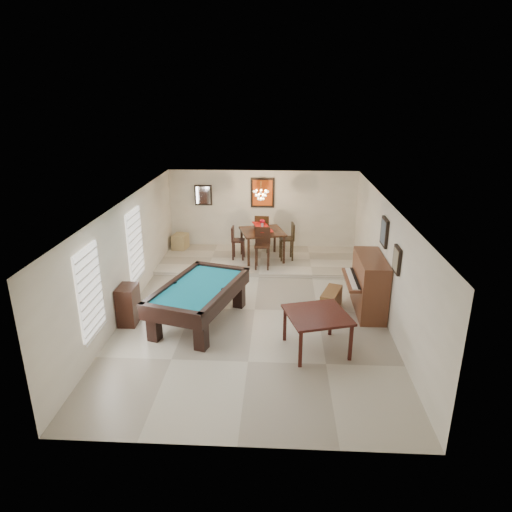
# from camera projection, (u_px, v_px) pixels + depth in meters

# --- Properties ---
(ground_plane) EXTENTS (6.00, 9.00, 0.02)m
(ground_plane) POSITION_uv_depth(u_px,v_px,m) (255.00, 310.00, 10.93)
(ground_plane) COLOR beige
(wall_back) EXTENTS (6.00, 0.04, 2.60)m
(wall_back) POSITION_uv_depth(u_px,v_px,m) (263.00, 211.00, 14.71)
(wall_back) COLOR silver
(wall_back) RESTS_ON ground_plane
(wall_front) EXTENTS (6.00, 0.04, 2.60)m
(wall_front) POSITION_uv_depth(u_px,v_px,m) (236.00, 371.00, 6.26)
(wall_front) COLOR silver
(wall_front) RESTS_ON ground_plane
(wall_left) EXTENTS (0.04, 9.00, 2.60)m
(wall_left) POSITION_uv_depth(u_px,v_px,m) (126.00, 256.00, 10.64)
(wall_left) COLOR silver
(wall_left) RESTS_ON ground_plane
(wall_right) EXTENTS (0.04, 9.00, 2.60)m
(wall_right) POSITION_uv_depth(u_px,v_px,m) (386.00, 261.00, 10.33)
(wall_right) COLOR silver
(wall_right) RESTS_ON ground_plane
(ceiling) EXTENTS (6.00, 9.00, 0.04)m
(ceiling) POSITION_uv_depth(u_px,v_px,m) (255.00, 203.00, 10.05)
(ceiling) COLOR white
(ceiling) RESTS_ON wall_back
(dining_step) EXTENTS (6.00, 2.50, 0.12)m
(dining_step) POSITION_uv_depth(u_px,v_px,m) (261.00, 260.00, 13.96)
(dining_step) COLOR beige
(dining_step) RESTS_ON ground_plane
(window_left_front) EXTENTS (0.06, 1.00, 1.70)m
(window_left_front) POSITION_uv_depth(u_px,v_px,m) (90.00, 291.00, 8.54)
(window_left_front) COLOR white
(window_left_front) RESTS_ON wall_left
(window_left_rear) EXTENTS (0.06, 1.00, 1.70)m
(window_left_rear) POSITION_uv_depth(u_px,v_px,m) (135.00, 244.00, 11.17)
(window_left_rear) COLOR white
(window_left_rear) RESTS_ON wall_left
(pool_table) EXTENTS (2.10, 2.91, 0.87)m
(pool_table) POSITION_uv_depth(u_px,v_px,m) (199.00, 304.00, 10.20)
(pool_table) COLOR black
(pool_table) RESTS_ON ground_plane
(square_table) EXTENTS (1.45, 1.45, 0.80)m
(square_table) POSITION_uv_depth(u_px,v_px,m) (316.00, 332.00, 9.10)
(square_table) COLOR black
(square_table) RESTS_ON ground_plane
(upright_piano) EXTENTS (0.91, 1.63, 1.36)m
(upright_piano) POSITION_uv_depth(u_px,v_px,m) (363.00, 285.00, 10.64)
(upright_piano) COLOR brown
(upright_piano) RESTS_ON ground_plane
(piano_bench) EXTENTS (0.61, 0.94, 0.49)m
(piano_bench) POSITION_uv_depth(u_px,v_px,m) (331.00, 300.00, 10.86)
(piano_bench) COLOR brown
(piano_bench) RESTS_ON ground_plane
(apothecary_chest) EXTENTS (0.39, 0.59, 0.88)m
(apothecary_chest) POSITION_uv_depth(u_px,v_px,m) (128.00, 305.00, 10.17)
(apothecary_chest) COLOR black
(apothecary_chest) RESTS_ON ground_plane
(dining_table) EXTENTS (1.50, 1.50, 1.01)m
(dining_table) POSITION_uv_depth(u_px,v_px,m) (262.00, 243.00, 13.75)
(dining_table) COLOR black
(dining_table) RESTS_ON dining_step
(flower_vase) EXTENTS (0.16, 0.16, 0.23)m
(flower_vase) POSITION_uv_depth(u_px,v_px,m) (262.00, 223.00, 13.54)
(flower_vase) COLOR #B10F22
(flower_vase) RESTS_ON dining_table
(dining_chair_south) EXTENTS (0.44, 0.44, 1.17)m
(dining_chair_south) POSITION_uv_depth(u_px,v_px,m) (262.00, 249.00, 12.99)
(dining_chair_south) COLOR black
(dining_chair_south) RESTS_ON dining_step
(dining_chair_north) EXTENTS (0.48, 0.48, 1.20)m
(dining_chair_north) POSITION_uv_depth(u_px,v_px,m) (262.00, 233.00, 14.40)
(dining_chair_north) COLOR black
(dining_chair_north) RESTS_ON dining_step
(dining_chair_west) EXTENTS (0.38, 0.38, 1.00)m
(dining_chair_west) POSITION_uv_depth(u_px,v_px,m) (238.00, 243.00, 13.76)
(dining_chair_west) COLOR black
(dining_chair_west) RESTS_ON dining_step
(dining_chair_east) EXTENTS (0.47, 0.47, 1.12)m
(dining_chair_east) POSITION_uv_depth(u_px,v_px,m) (286.00, 242.00, 13.69)
(dining_chair_east) COLOR black
(dining_chair_east) RESTS_ON dining_step
(corner_bench) EXTENTS (0.50, 0.59, 0.48)m
(corner_bench) POSITION_uv_depth(u_px,v_px,m) (180.00, 241.00, 14.74)
(corner_bench) COLOR tan
(corner_bench) RESTS_ON dining_step
(chandelier) EXTENTS (0.44, 0.44, 0.60)m
(chandelier) POSITION_uv_depth(u_px,v_px,m) (261.00, 192.00, 13.19)
(chandelier) COLOR #FFE5B2
(chandelier) RESTS_ON ceiling
(back_painting) EXTENTS (0.75, 0.06, 0.95)m
(back_painting) POSITION_uv_depth(u_px,v_px,m) (263.00, 193.00, 14.47)
(back_painting) COLOR #D84C14
(back_painting) RESTS_ON wall_back
(back_mirror) EXTENTS (0.55, 0.06, 0.65)m
(back_mirror) POSITION_uv_depth(u_px,v_px,m) (203.00, 195.00, 14.60)
(back_mirror) COLOR white
(back_mirror) RESTS_ON wall_back
(right_picture_upper) EXTENTS (0.06, 0.55, 0.65)m
(right_picture_upper) POSITION_uv_depth(u_px,v_px,m) (384.00, 232.00, 10.41)
(right_picture_upper) COLOR slate
(right_picture_upper) RESTS_ON wall_right
(right_picture_lower) EXTENTS (0.06, 0.45, 0.55)m
(right_picture_lower) POSITION_uv_depth(u_px,v_px,m) (397.00, 260.00, 9.26)
(right_picture_lower) COLOR gray
(right_picture_lower) RESTS_ON wall_right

